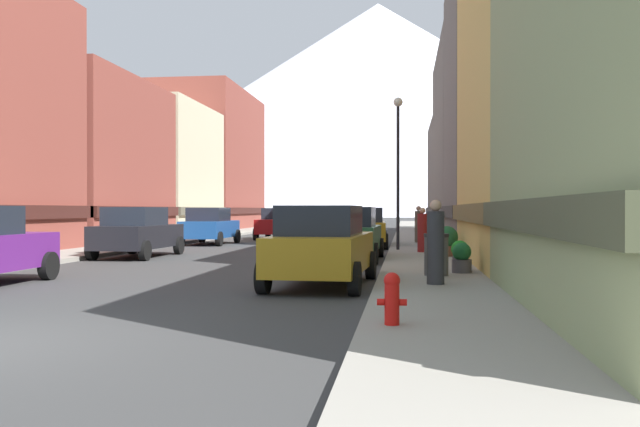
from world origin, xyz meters
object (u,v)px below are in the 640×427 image
object	(u,v)px
car_left_1	(137,232)
potted_plant_1	(460,254)
car_left_2	(210,226)
car_driving_0	(354,220)
streetlamp_right	(398,150)
trash_bin_right	(436,254)
potted_plant_0	(447,239)
potted_plant_2	(462,258)
pedestrian_2	(422,232)
car_right_2	(364,227)
pedestrian_0	(436,245)
car_right_0	(322,245)
pedestrian_1	(419,226)
car_right_1	(350,233)
car_driving_1	(278,223)
fire_hydrant_near	(392,297)

from	to	relation	value
car_left_1	potted_plant_1	world-z (taller)	car_left_1
car_left_2	car_driving_0	size ratio (longest dim) A/B	1.00
streetlamp_right	trash_bin_right	bearing A→B (deg)	-84.37
potted_plant_0	potted_plant_2	xyz separation A→B (m)	(0.00, -5.88, -0.20)
car_driving_0	streetlamp_right	distance (m)	28.05
car_left_2	pedestrian_2	xyz separation A→B (m)	(10.05, -7.11, -0.01)
car_right_2	pedestrian_2	size ratio (longest dim) A/B	2.77
potted_plant_2	pedestrian_0	distance (m)	2.80
car_right_2	trash_bin_right	distance (m)	14.46
car_right_0	pedestrian_1	bearing A→B (deg)	81.92
trash_bin_right	potted_plant_2	bearing A→B (deg)	50.08
car_left_1	car_left_2	distance (m)	8.97
potted_plant_1	streetlamp_right	bearing A→B (deg)	100.62
car_left_1	car_right_1	xyz separation A→B (m)	(7.60, -0.55, 0.00)
car_right_2	streetlamp_right	bearing A→B (deg)	-69.25
car_driving_1	trash_bin_right	world-z (taller)	car_driving_1
car_driving_0	potted_plant_0	world-z (taller)	car_driving_0
car_left_1	streetlamp_right	distance (m)	10.18
car_driving_1	pedestrian_2	size ratio (longest dim) A/B	2.72
car_left_2	streetlamp_right	size ratio (longest dim) A/B	0.75
potted_plant_2	car_left_1	bearing A→B (deg)	150.32
car_right_2	pedestrian_1	world-z (taller)	pedestrian_1
potted_plant_2	pedestrian_2	world-z (taller)	pedestrian_2
potted_plant_1	pedestrian_0	bearing A→B (deg)	-103.05
car_right_0	pedestrian_2	bearing A→B (deg)	76.25
car_left_1	potted_plant_1	bearing A→B (deg)	-27.33
car_driving_1	fire_hydrant_near	size ratio (longest dim) A/B	6.25
car_right_1	potted_plant_0	bearing A→B (deg)	4.87
trash_bin_right	streetlamp_right	xyz separation A→B (m)	(-1.00, 10.15, 3.34)
potted_plant_0	potted_plant_1	size ratio (longest dim) A/B	1.31
car_left_2	car_right_1	xyz separation A→B (m)	(7.60, -9.52, 0.00)
fire_hydrant_near	pedestrian_0	xyz separation A→B (m)	(0.80, 5.08, 0.44)
car_left_1	car_right_1	distance (m)	7.62
car_driving_0	fire_hydrant_near	world-z (taller)	car_driving_0
potted_plant_2	streetlamp_right	size ratio (longest dim) A/B	0.13
trash_bin_right	pedestrian_0	world-z (taller)	pedestrian_0
potted_plant_1	pedestrian_2	distance (m)	7.49
car_right_0	potted_plant_0	size ratio (longest dim) A/B	4.49
car_left_2	pedestrian_1	bearing A→B (deg)	0.88
car_right_0	trash_bin_right	xyz separation A→B (m)	(2.55, 1.23, -0.26)
car_left_2	potted_plant_2	bearing A→B (deg)	-54.47
fire_hydrant_near	pedestrian_2	xyz separation A→B (m)	(0.80, 15.76, 0.37)
car_right_0	streetlamp_right	xyz separation A→B (m)	(1.55, 11.38, 3.09)
fire_hydrant_near	potted_plant_0	size ratio (longest dim) A/B	0.71
car_driving_0	pedestrian_1	world-z (taller)	pedestrian_1
car_right_0	fire_hydrant_near	xyz separation A→B (m)	(1.65, -5.74, -0.37)
potted_plant_0	pedestrian_1	distance (m)	9.43
potted_plant_0	pedestrian_2	size ratio (longest dim) A/B	0.62
fire_hydrant_near	streetlamp_right	bearing A→B (deg)	90.33
pedestrian_1	car_driving_0	bearing A→B (deg)	102.08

